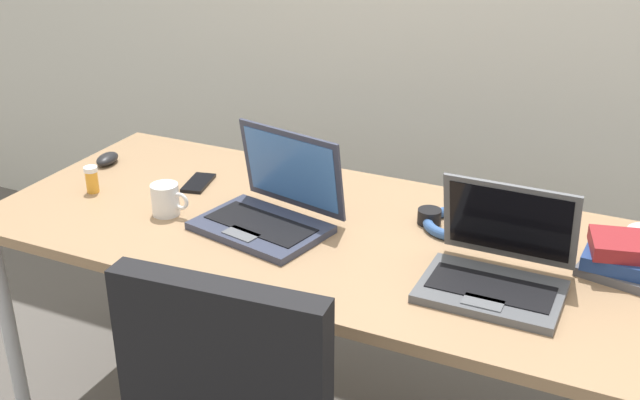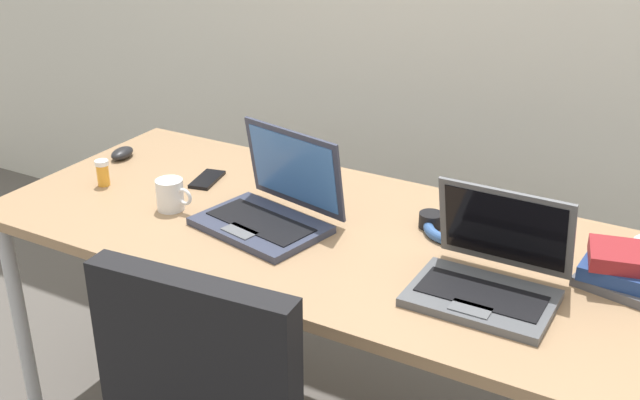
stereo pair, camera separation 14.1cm
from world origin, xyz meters
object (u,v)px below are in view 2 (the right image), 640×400
cell_phone (207,179)px  coffee_mug (171,195)px  headphones (458,228)px  book_stack (624,269)px  computer_mouse (122,153)px  pill_bottle (103,172)px  laptop_near_lamp (271,207)px  laptop_near_mouse (488,276)px

cell_phone → coffee_mug: 0.22m
headphones → book_stack: bearing=-8.4°
computer_mouse → headphones: (1.13, 0.03, -0.00)m
pill_bottle → book_stack: size_ratio=0.36×
cell_phone → pill_bottle: pill_bottle is taller
cell_phone → headphones: 0.78m
laptop_near_lamp → cell_phone: (-0.33, 0.15, -0.04)m
laptop_near_mouse → pill_bottle: laptop_near_mouse is taller
headphones → cell_phone: bearing=-176.8°
headphones → book_stack: book_stack is taller
coffee_mug → book_stack: bearing=9.2°
laptop_near_lamp → book_stack: bearing=8.5°
pill_bottle → laptop_near_mouse: bearing=-1.5°
laptop_near_lamp → coffee_mug: (-0.29, -0.06, -0.00)m
computer_mouse → coffee_mug: coffee_mug is taller
cell_phone → laptop_near_mouse: bearing=-25.0°
pill_bottle → cell_phone: bearing=35.5°
headphones → coffee_mug: 0.79m
laptop_near_mouse → book_stack: (0.26, 0.19, -0.00)m
laptop_near_mouse → laptop_near_lamp: 0.62m
laptop_near_mouse → computer_mouse: (-1.30, 0.22, -0.03)m
coffee_mug → pill_bottle: bearing=173.6°
pill_bottle → coffee_mug: bearing=-6.4°
cell_phone → computer_mouse: bearing=164.9°
laptop_near_lamp → cell_phone: size_ratio=2.81×
book_stack → headphones: bearing=171.6°
headphones → coffee_mug: bearing=-161.3°
headphones → book_stack: (0.42, -0.06, 0.03)m
laptop_near_mouse → book_stack: bearing=36.1°
computer_mouse → laptop_near_mouse: bearing=-19.4°
coffee_mug → cell_phone: bearing=99.5°
computer_mouse → pill_bottle: pill_bottle is taller
laptop_near_lamp → cell_phone: 0.36m
laptop_near_mouse → laptop_near_lamp: (-0.62, 0.06, 0.00)m
laptop_near_mouse → headphones: (-0.16, 0.25, -0.03)m
book_stack → coffee_mug: size_ratio=1.96×
pill_bottle → book_stack: 1.46m
laptop_near_mouse → laptop_near_lamp: laptop_near_lamp is taller
computer_mouse → book_stack: book_stack is taller
laptop_near_lamp → pill_bottle: bearing=-177.2°
laptop_near_mouse → cell_phone: laptop_near_mouse is taller
cell_phone → pill_bottle: 0.31m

